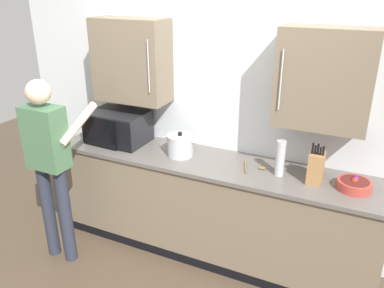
{
  "coord_description": "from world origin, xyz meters",
  "views": [
    {
      "loc": [
        1.18,
        -1.99,
        2.37
      ],
      "look_at": [
        -0.15,
        0.8,
        1.08
      ],
      "focal_mm": 36.63,
      "sensor_mm": 36.0,
      "label": 1
    }
  ],
  "objects_px": {
    "wooden_spoon": "(254,167)",
    "microwave_oven": "(116,127)",
    "fruit_bowl": "(354,184)",
    "thermos_flask": "(280,158)",
    "knife_block": "(316,168)",
    "stock_pot": "(180,145)",
    "person_figure": "(49,158)"
  },
  "relations": [
    {
      "from": "thermos_flask",
      "to": "person_figure",
      "type": "bearing_deg",
      "value": -160.19
    },
    {
      "from": "stock_pot",
      "to": "thermos_flask",
      "type": "distance_m",
      "value": 0.89
    },
    {
      "from": "knife_block",
      "to": "person_figure",
      "type": "height_order",
      "value": "person_figure"
    },
    {
      "from": "microwave_oven",
      "to": "person_figure",
      "type": "xyz_separation_m",
      "value": [
        -0.2,
        -0.69,
        -0.08
      ]
    },
    {
      "from": "fruit_bowl",
      "to": "thermos_flask",
      "type": "distance_m",
      "value": 0.57
    },
    {
      "from": "stock_pot",
      "to": "fruit_bowl",
      "type": "relative_size",
      "value": 1.3
    },
    {
      "from": "stock_pot",
      "to": "fruit_bowl",
      "type": "height_order",
      "value": "stock_pot"
    },
    {
      "from": "knife_block",
      "to": "wooden_spoon",
      "type": "bearing_deg",
      "value": 176.56
    },
    {
      "from": "microwave_oven",
      "to": "knife_block",
      "type": "bearing_deg",
      "value": -1.4
    },
    {
      "from": "wooden_spoon",
      "to": "microwave_oven",
      "type": "bearing_deg",
      "value": 179.32
    },
    {
      "from": "fruit_bowl",
      "to": "thermos_flask",
      "type": "height_order",
      "value": "thermos_flask"
    },
    {
      "from": "knife_block",
      "to": "person_figure",
      "type": "xyz_separation_m",
      "value": [
        -2.08,
        -0.64,
        -0.06
      ]
    },
    {
      "from": "microwave_oven",
      "to": "thermos_flask",
      "type": "distance_m",
      "value": 1.6
    },
    {
      "from": "wooden_spoon",
      "to": "fruit_bowl",
      "type": "relative_size",
      "value": 0.83
    },
    {
      "from": "fruit_bowl",
      "to": "stock_pot",
      "type": "bearing_deg",
      "value": -179.71
    },
    {
      "from": "wooden_spoon",
      "to": "thermos_flask",
      "type": "bearing_deg",
      "value": -7.13
    },
    {
      "from": "fruit_bowl",
      "to": "knife_block",
      "type": "relative_size",
      "value": 0.76
    },
    {
      "from": "microwave_oven",
      "to": "wooden_spoon",
      "type": "bearing_deg",
      "value": -0.68
    },
    {
      "from": "microwave_oven",
      "to": "stock_pot",
      "type": "relative_size",
      "value": 1.67
    },
    {
      "from": "fruit_bowl",
      "to": "person_figure",
      "type": "height_order",
      "value": "person_figure"
    },
    {
      "from": "knife_block",
      "to": "stock_pot",
      "type": "bearing_deg",
      "value": 179.78
    },
    {
      "from": "fruit_bowl",
      "to": "thermos_flask",
      "type": "relative_size",
      "value": 0.85
    },
    {
      "from": "stock_pot",
      "to": "thermos_flask",
      "type": "xyz_separation_m",
      "value": [
        0.89,
        -0.0,
        0.05
      ]
    },
    {
      "from": "stock_pot",
      "to": "person_figure",
      "type": "relative_size",
      "value": 0.2
    },
    {
      "from": "microwave_oven",
      "to": "wooden_spoon",
      "type": "height_order",
      "value": "microwave_oven"
    },
    {
      "from": "knife_block",
      "to": "thermos_flask",
      "type": "bearing_deg",
      "value": 179.44
    },
    {
      "from": "microwave_oven",
      "to": "fruit_bowl",
      "type": "height_order",
      "value": "microwave_oven"
    },
    {
      "from": "fruit_bowl",
      "to": "knife_block",
      "type": "height_order",
      "value": "knife_block"
    },
    {
      "from": "microwave_oven",
      "to": "fruit_bowl",
      "type": "xyz_separation_m",
      "value": [
        2.16,
        -0.03,
        -0.11
      ]
    },
    {
      "from": "wooden_spoon",
      "to": "stock_pot",
      "type": "height_order",
      "value": "stock_pot"
    },
    {
      "from": "stock_pot",
      "to": "thermos_flask",
      "type": "relative_size",
      "value": 1.11
    },
    {
      "from": "microwave_oven",
      "to": "wooden_spoon",
      "type": "distance_m",
      "value": 1.39
    }
  ]
}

